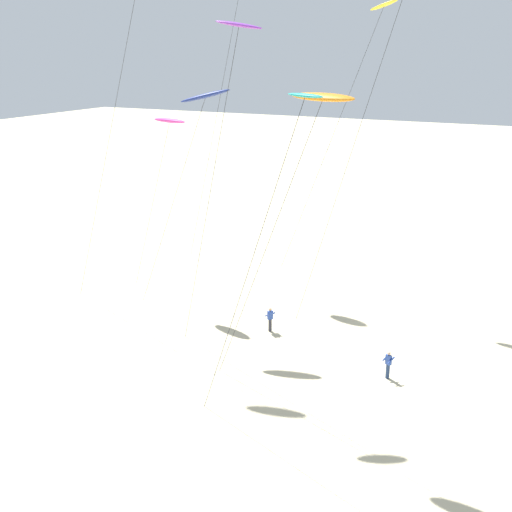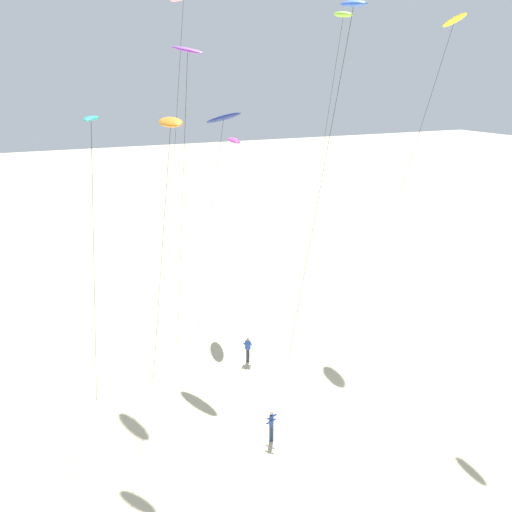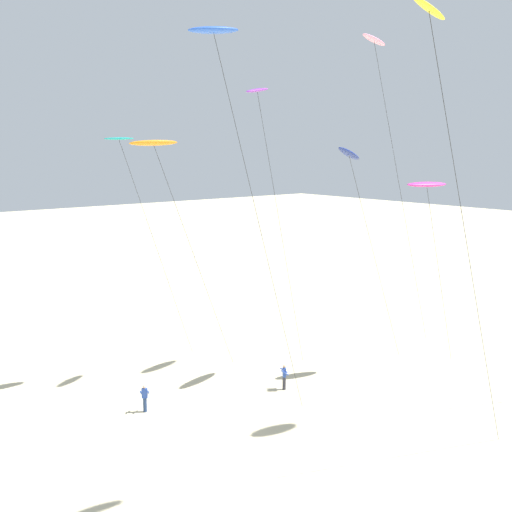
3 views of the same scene
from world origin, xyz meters
name	(u,v)px [view 3 (image 3 of 3)]	position (x,y,z in m)	size (l,w,h in m)	color
ground_plane	(196,447)	(0.00, 0.00, 0.00)	(260.00, 260.00, 0.00)	beige
kite_magenta	(427,185)	(0.64, 18.16, 12.98)	(1.70, 5.60, 13.27)	#D8339E
kite_navy	(349,155)	(-2.14, 13.55, 14.97)	(1.85, 7.61, 15.62)	navy
kite_orange	(154,144)	(-9.12, 3.18, 15.66)	(1.33, 7.56, 16.02)	orange
kite_pink	(375,44)	(-3.35, 17.12, 22.40)	(1.53, 9.08, 22.98)	pink
kite_yellow	(431,23)	(9.21, 5.61, 20.29)	(0.68, 8.77, 21.29)	yellow
kite_purple	(258,95)	(-6.07, 9.11, 18.78)	(1.47, 5.53, 19.37)	purple
kite_teal	(121,145)	(-12.78, 2.73, 15.62)	(1.28, 6.34, 16.15)	teal
kite_blue	(215,34)	(-0.41, 1.79, 20.79)	(1.34, 7.46, 21.28)	blue
kite_flyer_nearest	(284,376)	(-2.75, 8.61, 0.89)	(0.72, 0.72, 1.67)	#33333D
kite_flyer_middle	(145,398)	(-5.47, 0.00, 0.89)	(0.71, 0.72, 1.67)	navy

